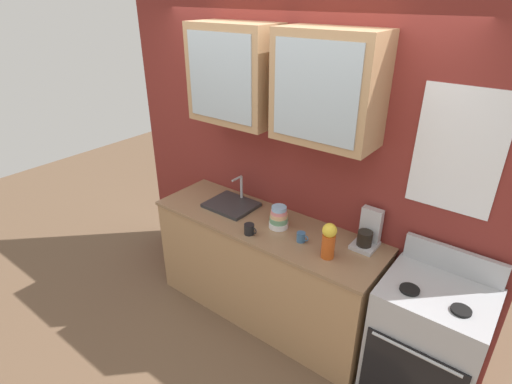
# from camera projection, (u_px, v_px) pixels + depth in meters

# --- Properties ---
(ground_plane) EXTENTS (10.00, 10.00, 0.00)m
(ground_plane) POSITION_uv_depth(u_px,v_px,m) (264.00, 310.00, 3.70)
(ground_plane) COLOR brown
(back_wall_unit) EXTENTS (3.48, 0.46, 2.66)m
(back_wall_unit) POSITION_uv_depth(u_px,v_px,m) (288.00, 143.00, 3.21)
(back_wall_unit) COLOR maroon
(back_wall_unit) RESTS_ON ground_plane
(counter) EXTENTS (1.99, 0.62, 0.93)m
(counter) POSITION_uv_depth(u_px,v_px,m) (265.00, 269.00, 3.49)
(counter) COLOR #A87F56
(counter) RESTS_ON ground_plane
(stove_range) EXTENTS (0.67, 0.61, 1.11)m
(stove_range) POSITION_uv_depth(u_px,v_px,m) (426.00, 345.00, 2.74)
(stove_range) COLOR #ADAFB5
(stove_range) RESTS_ON ground_plane
(sink_faucet) EXTENTS (0.41, 0.35, 0.25)m
(sink_faucet) POSITION_uv_depth(u_px,v_px,m) (232.00, 204.00, 3.53)
(sink_faucet) COLOR #2D2D30
(sink_faucet) RESTS_ON counter
(bowl_stack) EXTENTS (0.16, 0.16, 0.18)m
(bowl_stack) POSITION_uv_depth(u_px,v_px,m) (279.00, 218.00, 3.19)
(bowl_stack) COLOR white
(bowl_stack) RESTS_ON counter
(vase) EXTENTS (0.10, 0.10, 0.27)m
(vase) POSITION_uv_depth(u_px,v_px,m) (329.00, 240.00, 2.80)
(vase) COLOR #BF4C19
(vase) RESTS_ON counter
(cup_near_sink) EXTENTS (0.11, 0.08, 0.09)m
(cup_near_sink) POSITION_uv_depth(u_px,v_px,m) (249.00, 229.00, 3.12)
(cup_near_sink) COLOR black
(cup_near_sink) RESTS_ON counter
(cup_near_bowls) EXTENTS (0.10, 0.07, 0.08)m
(cup_near_bowls) POSITION_uv_depth(u_px,v_px,m) (301.00, 237.00, 3.02)
(cup_near_bowls) COLOR #38608C
(cup_near_bowls) RESTS_ON counter
(coffee_maker) EXTENTS (0.17, 0.20, 0.29)m
(coffee_maker) POSITION_uv_depth(u_px,v_px,m) (368.00, 233.00, 2.95)
(coffee_maker) COLOR #B7B7BC
(coffee_maker) RESTS_ON counter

